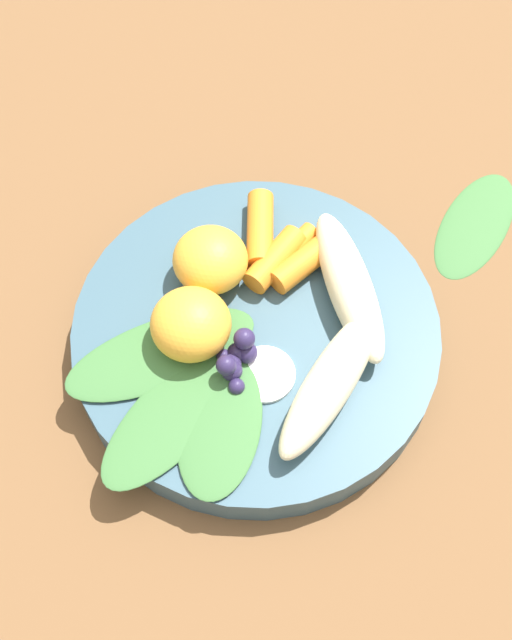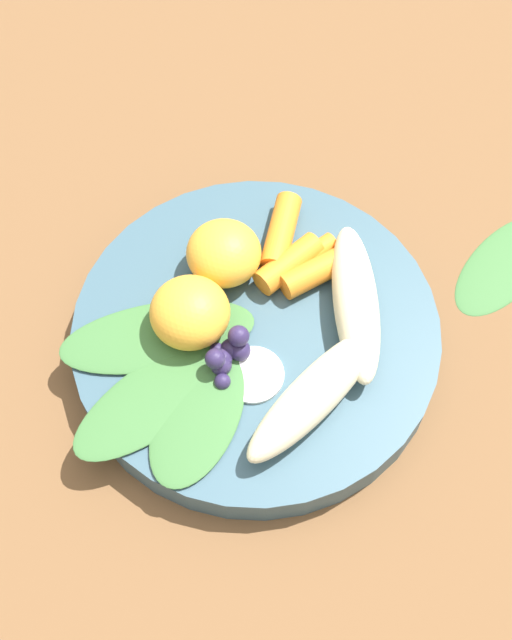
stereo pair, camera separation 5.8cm
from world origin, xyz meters
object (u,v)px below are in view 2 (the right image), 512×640
at_px(bowl, 256,336).
at_px(orange_segment_near, 190,312).
at_px(banana_peeled_right, 315,394).
at_px(kale_leaf_stray, 506,263).
at_px(banana_peeled_left, 356,302).

height_order(bowl, orange_segment_near, orange_segment_near).
relative_size(banana_peeled_right, kale_leaf_stray, 1.10).
bearing_deg(bowl, banana_peeled_left, 85.14).
bearing_deg(banana_peeled_left, kale_leaf_stray, -67.07).
distance_m(banana_peeled_left, orange_segment_near, 0.11).
bearing_deg(orange_segment_near, kale_leaf_stray, 92.52).
distance_m(bowl, banana_peeled_right, 0.08).
xyz_separation_m(banana_peeled_left, banana_peeled_right, (0.06, -0.05, 0.00)).
relative_size(banana_peeled_left, kale_leaf_stray, 1.10).
relative_size(banana_peeled_right, orange_segment_near, 2.28).
bearing_deg(orange_segment_near, banana_peeled_left, 81.62).
distance_m(banana_peeled_left, kale_leaf_stray, 0.14).
bearing_deg(banana_peeled_left, orange_segment_near, 92.91).
relative_size(bowl, orange_segment_near, 4.71).
bearing_deg(banana_peeled_left, banana_peeled_right, 153.43).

